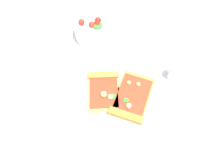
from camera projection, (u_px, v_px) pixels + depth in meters
name	position (u px, v px, depth m)	size (l,w,h in m)	color
ground_plane	(108.00, 95.00, 0.76)	(2.40, 2.40, 0.00)	silver
plate	(117.00, 93.00, 0.76)	(0.27, 0.27, 0.01)	white
pizza_slice_near	(131.00, 100.00, 0.73)	(0.17, 0.18, 0.02)	gold
pizza_slice_far	(104.00, 89.00, 0.75)	(0.13, 0.15, 0.03)	#E5B256
salad_bowl	(92.00, 30.00, 0.85)	(0.11, 0.11, 0.07)	white
paper_napkin	(40.00, 41.00, 0.86)	(0.16, 0.15, 0.00)	white
pepper_shaker	(174.00, 71.00, 0.76)	(0.03, 0.03, 0.08)	silver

